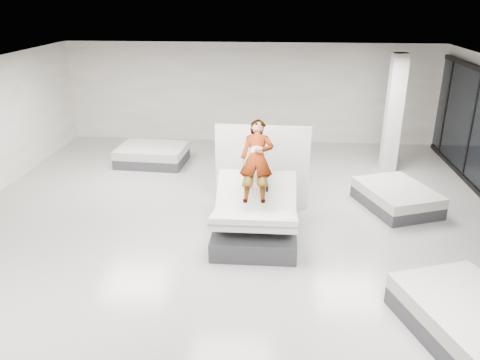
{
  "coord_description": "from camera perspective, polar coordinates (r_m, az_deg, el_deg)",
  "views": [
    {
      "loc": [
        0.85,
        -8.11,
        4.62
      ],
      "look_at": [
        0.14,
        0.91,
        1.0
      ],
      "focal_mm": 35.0,
      "sensor_mm": 36.0,
      "label": 1
    }
  ],
  "objects": [
    {
      "name": "room",
      "position": [
        8.69,
        -1.39,
        1.49
      ],
      "size": [
        14.0,
        14.04,
        3.2
      ],
      "color": "#B1AFA7",
      "rests_on": "ground"
    },
    {
      "name": "hero_bed",
      "position": [
        9.39,
        1.88,
        -4.78
      ],
      "size": [
        1.63,
        2.15,
        1.3
      ],
      "color": "#38383D",
      "rests_on": "floor"
    },
    {
      "name": "person",
      "position": [
        9.32,
        2.04,
        1.1
      ],
      "size": [
        0.66,
        1.57,
        1.59
      ],
      "primitive_type": "imported",
      "rotation": [
        0.78,
        0.0,
        0.0
      ],
      "color": "slate",
      "rests_on": "hero_bed"
    },
    {
      "name": "remote",
      "position": [
        9.07,
        3.31,
        -1.08
      ],
      "size": [
        0.05,
        0.14,
        0.08
      ],
      "primitive_type": "cube",
      "rotation": [
        0.35,
        0.0,
        0.0
      ],
      "color": "black",
      "rests_on": "person"
    },
    {
      "name": "divider_panel",
      "position": [
        10.59,
        2.71,
        1.61
      ],
      "size": [
        2.13,
        0.21,
        1.93
      ],
      "primitive_type": "cube",
      "rotation": [
        0.0,
        0.0,
        -0.05
      ],
      "color": "white",
      "rests_on": "floor"
    },
    {
      "name": "flat_bed_right_far",
      "position": [
        11.35,
        18.53,
        -2.02
      ],
      "size": [
        1.91,
        2.18,
        0.5
      ],
      "color": "#38383D",
      "rests_on": "floor"
    },
    {
      "name": "flat_bed_right_near",
      "position": [
        7.73,
        26.09,
        -14.98
      ],
      "size": [
        2.06,
        2.36,
        0.54
      ],
      "color": "#38383D",
      "rests_on": "floor"
    },
    {
      "name": "flat_bed_left_far",
      "position": [
        13.81,
        -10.63,
        3.02
      ],
      "size": [
        1.97,
        1.52,
        0.52
      ],
      "color": "#38383D",
      "rests_on": "floor"
    },
    {
      "name": "column",
      "position": [
        13.34,
        18.21,
        7.65
      ],
      "size": [
        0.4,
        0.4,
        3.2
      ],
      "primitive_type": "cube",
      "color": "silver",
      "rests_on": "floor"
    }
  ]
}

